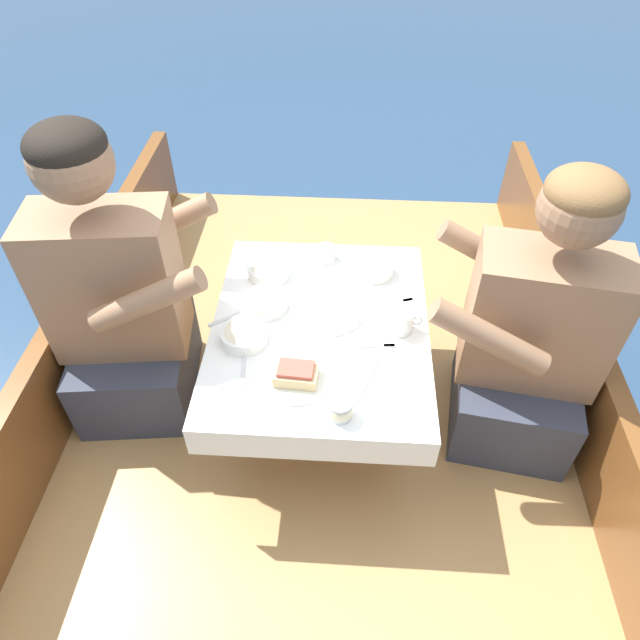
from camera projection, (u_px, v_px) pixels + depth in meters
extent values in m
plane|color=navy|center=(319.00, 468.00, 2.16)|extent=(60.00, 60.00, 0.00)
cube|color=#A87F4C|center=(319.00, 447.00, 2.05)|extent=(1.78, 2.84, 0.29)
cube|color=brown|center=(57.00, 379.00, 1.87)|extent=(0.06, 2.84, 0.34)
cube|color=brown|center=(591.00, 404.00, 1.80)|extent=(0.06, 2.84, 0.34)
cylinder|color=#B2B2B7|center=(320.00, 370.00, 1.87)|extent=(0.07, 0.07, 0.38)
cube|color=#A87F4C|center=(320.00, 328.00, 1.73)|extent=(0.62, 0.78, 0.02)
cube|color=white|center=(320.00, 325.00, 1.73)|extent=(0.65, 0.81, 0.00)
cube|color=white|center=(311.00, 449.00, 1.47)|extent=(0.65, 0.00, 0.10)
cube|color=white|center=(327.00, 257.00, 2.05)|extent=(0.65, 0.00, 0.10)
cube|color=#333847|center=(139.00, 364.00, 1.97)|extent=(0.41, 0.48, 0.26)
cube|color=#936B4C|center=(111.00, 282.00, 1.71)|extent=(0.42, 0.26, 0.48)
sphere|color=#936B4C|center=(71.00, 162.00, 1.44)|extent=(0.21, 0.21, 0.21)
ellipsoid|color=black|center=(65.00, 144.00, 1.40)|extent=(0.20, 0.20, 0.12)
cylinder|color=#936B4C|center=(166.00, 224.00, 1.79)|extent=(0.34, 0.11, 0.21)
cylinder|color=#936B4C|center=(147.00, 300.00, 1.53)|extent=(0.34, 0.11, 0.21)
cube|color=#333847|center=(511.00, 393.00, 1.88)|extent=(0.42, 0.49, 0.26)
cube|color=#936B4C|center=(539.00, 317.00, 1.64)|extent=(0.43, 0.28, 0.43)
sphere|color=#936B4C|center=(580.00, 208.00, 1.38)|extent=(0.20, 0.20, 0.20)
ellipsoid|color=brown|center=(586.00, 191.00, 1.35)|extent=(0.19, 0.19, 0.11)
cylinder|color=#936B4C|center=(489.00, 338.00, 1.49)|extent=(0.34, 0.12, 0.21)
cylinder|color=#936B4C|center=(490.00, 255.00, 1.74)|extent=(0.34, 0.12, 0.21)
cylinder|color=silver|center=(296.00, 380.00, 1.56)|extent=(0.17, 0.17, 0.01)
cylinder|color=silver|center=(329.00, 311.00, 1.76)|extent=(0.22, 0.22, 0.01)
cube|color=#E0BC7F|center=(296.00, 375.00, 1.55)|extent=(0.12, 0.09, 0.04)
cube|color=#B74C3D|center=(296.00, 369.00, 1.53)|extent=(0.10, 0.07, 0.01)
cylinder|color=silver|center=(376.00, 269.00, 1.89)|extent=(0.12, 0.12, 0.04)
cylinder|color=beige|center=(376.00, 267.00, 1.88)|extent=(0.10, 0.10, 0.02)
cylinder|color=silver|center=(244.00, 336.00, 1.66)|extent=(0.14, 0.14, 0.04)
cylinder|color=beige|center=(244.00, 333.00, 1.66)|extent=(0.11, 0.11, 0.02)
cylinder|color=silver|center=(267.00, 302.00, 1.77)|extent=(0.13, 0.13, 0.04)
cylinder|color=beige|center=(267.00, 300.00, 1.76)|extent=(0.11, 0.11, 0.02)
cylinder|color=silver|center=(269.00, 269.00, 1.88)|extent=(0.15, 0.15, 0.04)
cylinder|color=beige|center=(269.00, 267.00, 1.88)|extent=(0.12, 0.12, 0.02)
cylinder|color=silver|center=(326.00, 254.00, 1.94)|extent=(0.07, 0.07, 0.05)
torus|color=silver|center=(339.00, 253.00, 1.93)|extent=(0.04, 0.01, 0.04)
cylinder|color=#3D2314|center=(326.00, 250.00, 1.92)|extent=(0.06, 0.06, 0.01)
cylinder|color=silver|center=(401.00, 321.00, 1.69)|extent=(0.07, 0.07, 0.07)
torus|color=silver|center=(417.00, 321.00, 1.68)|extent=(0.04, 0.01, 0.04)
cylinder|color=#3D2314|center=(402.00, 316.00, 1.67)|extent=(0.06, 0.06, 0.01)
cylinder|color=silver|center=(340.00, 409.00, 1.47)|extent=(0.06, 0.06, 0.05)
cylinder|color=beige|center=(340.00, 409.00, 1.47)|extent=(0.07, 0.07, 0.03)
cube|color=silver|center=(244.00, 367.00, 1.60)|extent=(0.03, 0.17, 0.00)
ellipsoid|color=silver|center=(245.00, 349.00, 1.65)|extent=(0.04, 0.02, 0.01)
cube|color=silver|center=(234.00, 316.00, 1.75)|extent=(0.15, 0.11, 0.00)
ellipsoid|color=silver|center=(254.00, 307.00, 1.77)|extent=(0.04, 0.02, 0.01)
cube|color=silver|center=(387.00, 304.00, 1.79)|extent=(0.17, 0.06, 0.00)
cube|color=silver|center=(408.00, 300.00, 1.80)|extent=(0.04, 0.03, 0.00)
cube|color=silver|center=(369.00, 377.00, 1.57)|extent=(0.07, 0.16, 0.00)
cube|color=silver|center=(366.00, 346.00, 1.66)|extent=(0.17, 0.02, 0.00)
cube|color=silver|center=(390.00, 346.00, 1.66)|extent=(0.04, 0.02, 0.00)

